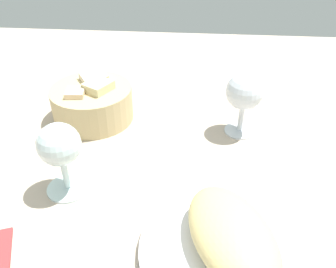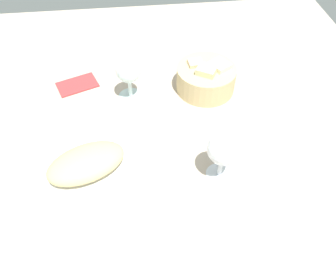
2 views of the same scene
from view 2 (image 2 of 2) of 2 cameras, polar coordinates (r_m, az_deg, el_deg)
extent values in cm
cube|color=#B7A591|center=(81.91, -3.27, -2.63)|extent=(140.00, 140.00, 2.00)
cylinder|color=white|center=(77.66, -13.25, -6.24)|extent=(23.89, 23.89, 1.40)
ellipsoid|color=#DCC47D|center=(75.12, -13.67, -4.78)|extent=(19.72, 15.62, 5.10)
cone|color=#46892C|center=(77.75, -9.79, -3.68)|extent=(4.30, 4.30, 1.27)
cylinder|color=tan|center=(94.75, 6.40, 9.27)|extent=(16.14, 16.14, 6.90)
cube|color=beige|center=(94.17, 8.60, 10.55)|extent=(6.44, 6.59, 4.96)
cube|color=beige|center=(94.36, 4.62, 11.20)|extent=(4.23, 3.89, 3.87)
cube|color=beige|center=(91.62, 6.44, 9.86)|extent=(6.45, 6.28, 4.90)
cylinder|color=silver|center=(76.66, 8.60, -6.65)|extent=(5.81, 5.81, 0.60)
cylinder|color=silver|center=(74.49, 8.83, -5.43)|extent=(1.00, 1.00, 4.83)
sphere|color=silver|center=(69.92, 9.38, -2.54)|extent=(6.95, 6.95, 6.95)
cylinder|color=silver|center=(94.08, -6.29, 6.45)|extent=(6.76, 6.76, 0.60)
cylinder|color=silver|center=(92.26, -6.43, 7.76)|extent=(1.00, 1.00, 5.02)
sphere|color=silver|center=(88.68, -6.75, 10.62)|extent=(6.54, 6.54, 6.54)
cube|color=red|center=(100.57, -15.10, 8.14)|extent=(12.78, 10.48, 0.80)
camera|label=1|loc=(0.70, -45.46, 16.38)|focal=38.24mm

